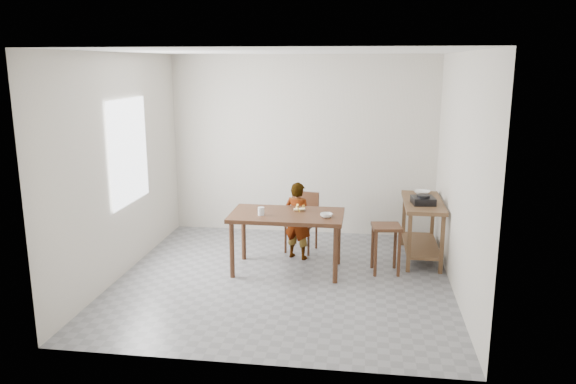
# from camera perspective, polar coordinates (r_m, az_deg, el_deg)

# --- Properties ---
(floor) EXTENTS (4.00, 4.00, 0.04)m
(floor) POSITION_cam_1_polar(r_m,az_deg,el_deg) (6.94, -0.46, -8.98)
(floor) COLOR slate
(floor) RESTS_ON ground
(ceiling) EXTENTS (4.00, 4.00, 0.04)m
(ceiling) POSITION_cam_1_polar(r_m,az_deg,el_deg) (6.43, -0.51, 14.27)
(ceiling) COLOR white
(ceiling) RESTS_ON wall_back
(wall_back) EXTENTS (4.00, 0.04, 2.70)m
(wall_back) POSITION_cam_1_polar(r_m,az_deg,el_deg) (8.53, 1.52, 4.73)
(wall_back) COLOR beige
(wall_back) RESTS_ON ground
(wall_front) EXTENTS (4.00, 0.04, 2.70)m
(wall_front) POSITION_cam_1_polar(r_m,az_deg,el_deg) (4.61, -4.18, -2.49)
(wall_front) COLOR beige
(wall_front) RESTS_ON ground
(wall_left) EXTENTS (0.04, 4.00, 2.70)m
(wall_left) POSITION_cam_1_polar(r_m,az_deg,el_deg) (7.13, -16.78, 2.53)
(wall_left) COLOR beige
(wall_left) RESTS_ON ground
(wall_right) EXTENTS (0.04, 4.00, 2.70)m
(wall_right) POSITION_cam_1_polar(r_m,az_deg,el_deg) (6.57, 17.23, 1.64)
(wall_right) COLOR beige
(wall_right) RESTS_ON ground
(window_pane) EXTENTS (0.02, 1.10, 1.30)m
(window_pane) POSITION_cam_1_polar(r_m,az_deg,el_deg) (7.26, -15.85, 3.98)
(window_pane) COLOR white
(window_pane) RESTS_ON wall_left
(dining_table) EXTENTS (1.40, 0.80, 0.75)m
(dining_table) POSITION_cam_1_polar(r_m,az_deg,el_deg) (7.08, -0.11, -5.11)
(dining_table) COLOR #432615
(dining_table) RESTS_ON floor
(prep_counter) EXTENTS (0.50, 1.20, 0.80)m
(prep_counter) POSITION_cam_1_polar(r_m,az_deg,el_deg) (7.72, 13.41, -3.75)
(prep_counter) COLOR brown
(prep_counter) RESTS_ON floor
(child) EXTENTS (0.45, 0.37, 1.05)m
(child) POSITION_cam_1_polar(r_m,az_deg,el_deg) (7.48, 0.98, -2.92)
(child) COLOR white
(child) RESTS_ON floor
(dining_chair) EXTENTS (0.47, 0.47, 0.81)m
(dining_chair) POSITION_cam_1_polar(r_m,az_deg,el_deg) (7.81, 1.34, -3.14)
(dining_chair) COLOR #432615
(dining_chair) RESTS_ON floor
(stool) EXTENTS (0.39, 0.39, 0.61)m
(stool) POSITION_cam_1_polar(r_m,az_deg,el_deg) (7.15, 9.88, -5.71)
(stool) COLOR #432615
(stool) RESTS_ON floor
(glass_tumbler) EXTENTS (0.10, 0.10, 0.10)m
(glass_tumbler) POSITION_cam_1_polar(r_m,az_deg,el_deg) (6.89, -2.75, -1.96)
(glass_tumbler) COLOR silver
(glass_tumbler) RESTS_ON dining_table
(small_bowl) EXTENTS (0.20, 0.20, 0.05)m
(small_bowl) POSITION_cam_1_polar(r_m,az_deg,el_deg) (6.81, 3.91, -2.38)
(small_bowl) COLOR white
(small_bowl) RESTS_ON dining_table
(banana) EXTENTS (0.17, 0.13, 0.06)m
(banana) POSITION_cam_1_polar(r_m,az_deg,el_deg) (7.08, 1.17, -1.72)
(banana) COLOR #E6C345
(banana) RESTS_ON dining_table
(serving_bowl) EXTENTS (0.26, 0.26, 0.05)m
(serving_bowl) POSITION_cam_1_polar(r_m,az_deg,el_deg) (7.96, 13.46, -0.05)
(serving_bowl) COLOR white
(serving_bowl) RESTS_ON prep_counter
(gas_burner) EXTENTS (0.32, 0.32, 0.09)m
(gas_burner) POSITION_cam_1_polar(r_m,az_deg,el_deg) (7.42, 13.56, -0.85)
(gas_burner) COLOR black
(gas_burner) RESTS_ON prep_counter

